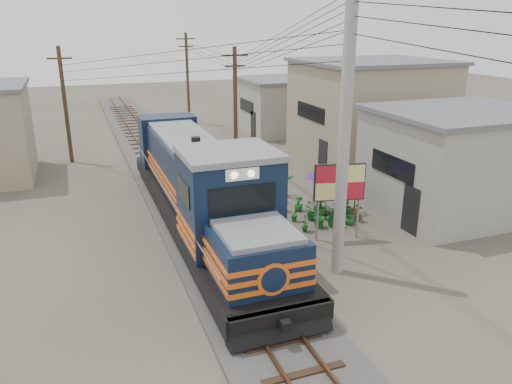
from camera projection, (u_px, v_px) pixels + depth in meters
name	position (u px, v px, depth m)	size (l,w,h in m)	color
ground	(238.00, 281.00, 16.87)	(120.00, 120.00, 0.00)	#473F35
ballast	(177.00, 190.00, 25.73)	(3.60, 70.00, 0.16)	#595651
track	(177.00, 187.00, 25.67)	(1.15, 70.00, 0.12)	#51331E
locomotive	(201.00, 189.00, 20.48)	(3.15, 17.15, 4.25)	black
utility_pole_main	(345.00, 132.00, 15.95)	(0.40, 0.40, 10.00)	#9E9B93
wooden_pole_mid	(235.00, 104.00, 29.58)	(1.60, 0.24, 7.00)	#4C3826
wooden_pole_far	(188.00, 77.00, 42.03)	(1.60, 0.24, 7.50)	#4C3826
wooden_pole_left	(65.00, 103.00, 30.03)	(1.60, 0.24, 7.00)	#4C3826
power_lines	(172.00, 40.00, 21.92)	(9.65, 19.00, 3.30)	black
shophouse_front	(458.00, 161.00, 22.53)	(7.35, 6.30, 4.70)	gray
shophouse_mid	(369.00, 111.00, 30.60)	(8.40, 7.35, 6.20)	gray
shophouse_back	(283.00, 105.00, 39.32)	(6.30, 6.30, 4.20)	gray
billboard	(340.00, 185.00, 19.42)	(2.02, 0.57, 3.15)	#99999E
market_umbrella	(327.00, 172.00, 22.16)	(2.33, 2.33, 2.28)	black
vendor	(342.00, 195.00, 22.89)	(0.57, 0.38, 1.57)	black
plant_nursery	(322.00, 212.00, 21.84)	(3.24, 3.34, 1.05)	#1C6223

